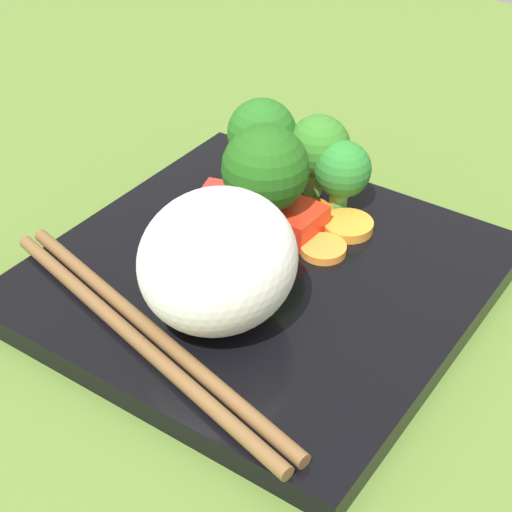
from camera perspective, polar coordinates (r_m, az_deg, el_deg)
name	(u,v)px	position (r cm, az deg, el deg)	size (l,w,h in cm)	color
ground_plane	(261,300)	(50.33, 0.38, -3.03)	(110.00, 110.00, 2.00)	#57772E
square_plate	(262,277)	(49.26, 0.39, -1.49)	(24.34, 24.34, 1.43)	black
rice_mound	(218,261)	(42.92, -2.64, -0.37)	(8.64, 7.88, 7.76)	white
broccoli_floret_0	(262,134)	(54.36, 0.40, 8.42)	(4.56, 4.56, 6.41)	#7EB858
broccoli_floret_1	(265,170)	(49.69, 0.64, 5.95)	(5.34, 5.34, 7.23)	#72B054
broccoli_floret_2	(319,148)	(54.23, 4.34, 7.45)	(4.15, 4.15, 5.57)	#81BB51
broccoli_floret_3	(346,172)	(53.02, 6.24, 5.81)	(3.69, 3.69, 4.71)	#64B24B
carrot_slice_0	(257,202)	(54.16, 0.07, 3.76)	(2.51, 2.51, 0.60)	orange
carrot_slice_1	(348,226)	(52.15, 6.36, 2.08)	(3.18, 3.18, 0.63)	orange
carrot_slice_2	(311,212)	(53.39, 3.81, 3.04)	(2.89, 2.89, 0.46)	orange
carrot_slice_3	(323,249)	(50.08, 4.67, 0.50)	(2.82, 2.82, 0.52)	orange
carrot_slice_4	(205,246)	(50.12, -3.54, 0.68)	(2.59, 2.59, 0.65)	orange
pepper_chunk_0	(216,200)	(53.33, -2.75, 3.85)	(2.51, 1.92, 1.71)	red
pepper_chunk_1	(295,222)	(51.24, 2.73, 2.39)	(3.10, 3.24, 1.79)	red
chicken_piece_0	(256,236)	(49.43, 0.01, 1.37)	(3.38, 2.71, 2.31)	tan
chopstick_pair	(143,335)	(44.09, -7.77, -5.40)	(6.22, 23.31, 0.80)	brown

